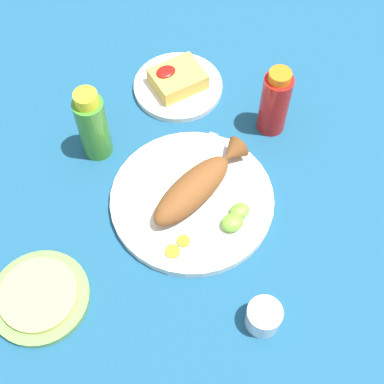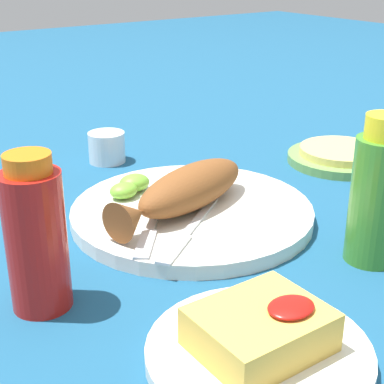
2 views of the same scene
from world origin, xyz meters
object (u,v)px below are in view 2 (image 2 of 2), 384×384
(salt_cup, at_px, (107,149))
(fork_near, at_px, (187,232))
(hot_sauce_bottle_green, at_px, (378,195))
(side_plate_fries, at_px, (259,354))
(tortilla_plate, at_px, (340,159))
(fried_fish, at_px, (185,190))
(fork_far, at_px, (151,227))
(hot_sauce_bottle_red, at_px, (36,237))
(main_plate, at_px, (192,212))

(salt_cup, bearing_deg, fork_near, -101.07)
(hot_sauce_bottle_green, bearing_deg, salt_cup, 100.94)
(fork_near, relative_size, side_plate_fries, 0.81)
(tortilla_plate, bearing_deg, fried_fish, -172.89)
(fork_near, height_order, fork_far, same)
(fork_near, xyz_separation_m, tortilla_plate, (0.38, 0.10, -0.01))
(fork_near, distance_m, tortilla_plate, 0.39)
(fork_near, distance_m, hot_sauce_bottle_red, 0.20)
(hot_sauce_bottle_red, xyz_separation_m, hot_sauce_bottle_green, (0.34, -0.13, 0.00))
(side_plate_fries, height_order, tortilla_plate, same)
(fork_far, distance_m, hot_sauce_bottle_red, 0.18)
(salt_cup, height_order, side_plate_fries, salt_cup)
(tortilla_plate, bearing_deg, salt_cup, 144.16)
(hot_sauce_bottle_green, bearing_deg, fork_far, 135.29)
(hot_sauce_bottle_red, bearing_deg, fork_near, 5.32)
(tortilla_plate, bearing_deg, fork_far, -171.13)
(hot_sauce_bottle_green, distance_m, salt_cup, 0.48)
(main_plate, relative_size, tortilla_plate, 1.81)
(main_plate, height_order, tortilla_plate, main_plate)
(fried_fish, relative_size, salt_cup, 3.98)
(side_plate_fries, relative_size, tortilla_plate, 1.13)
(main_plate, bearing_deg, tortilla_plate, 6.65)
(fried_fish, xyz_separation_m, fork_far, (-0.06, -0.02, -0.03))
(hot_sauce_bottle_red, xyz_separation_m, tortilla_plate, (0.56, 0.12, -0.07))
(fork_far, height_order, hot_sauce_bottle_green, hot_sauce_bottle_green)
(fried_fish, height_order, fork_far, fried_fish)
(fried_fish, relative_size, fork_far, 1.59)
(fried_fish, distance_m, salt_cup, 0.27)
(main_plate, xyz_separation_m, fork_far, (-0.08, -0.03, 0.01))
(main_plate, distance_m, side_plate_fries, 0.29)
(fork_near, height_order, side_plate_fries, fork_near)
(main_plate, xyz_separation_m, hot_sauce_bottle_green, (0.10, -0.21, 0.07))
(fried_fish, height_order, hot_sauce_bottle_green, hot_sauce_bottle_green)
(hot_sauce_bottle_green, height_order, salt_cup, hot_sauce_bottle_green)
(side_plate_fries, bearing_deg, fried_fish, 68.41)
(main_plate, height_order, hot_sauce_bottle_green, hot_sauce_bottle_green)
(hot_sauce_bottle_green, distance_m, tortilla_plate, 0.34)
(fork_far, bearing_deg, salt_cup, -157.80)
(main_plate, xyz_separation_m, salt_cup, (0.01, 0.26, 0.01))
(main_plate, bearing_deg, hot_sauce_bottle_red, -161.36)
(salt_cup, distance_m, tortilla_plate, 0.39)
(fork_near, relative_size, tortilla_plate, 0.91)
(fork_near, relative_size, hot_sauce_bottle_red, 1.00)
(fried_fish, height_order, side_plate_fries, fried_fish)
(hot_sauce_bottle_red, height_order, hot_sauce_bottle_green, hot_sauce_bottle_green)
(main_plate, distance_m, salt_cup, 0.27)
(fork_near, distance_m, salt_cup, 0.33)
(fork_near, height_order, hot_sauce_bottle_red, hot_sauce_bottle_red)
(main_plate, distance_m, hot_sauce_bottle_green, 0.24)
(fork_near, xyz_separation_m, side_plate_fries, (-0.07, -0.21, -0.01))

